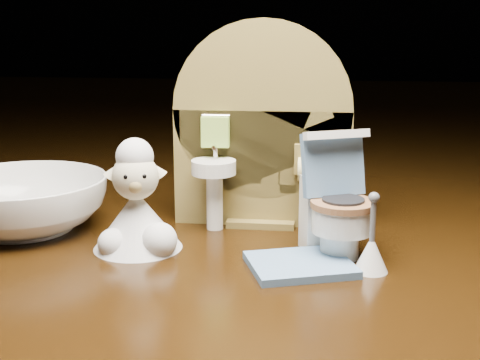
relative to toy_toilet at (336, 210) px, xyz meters
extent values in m
cube|color=#371E08|center=(-0.05, 0.00, -0.08)|extent=(2.50, 2.50, 0.10)
cube|color=olive|center=(-0.05, 0.06, 0.01)|extent=(0.13, 0.02, 0.09)
cylinder|color=olive|center=(-0.05, 0.06, 0.06)|extent=(0.13, 0.02, 0.13)
cube|color=olive|center=(-0.05, 0.06, -0.03)|extent=(0.05, 0.04, 0.01)
cylinder|color=white|center=(-0.09, 0.04, -0.01)|extent=(0.01, 0.01, 0.04)
cylinder|color=white|center=(-0.09, 0.04, 0.02)|extent=(0.03, 0.03, 0.01)
cylinder|color=silver|center=(-0.09, 0.05, 0.03)|extent=(0.00, 0.00, 0.01)
cube|color=#9BCD49|center=(-0.09, 0.05, 0.04)|extent=(0.02, 0.01, 0.02)
cube|color=olive|center=(-0.02, 0.05, 0.02)|extent=(0.02, 0.01, 0.02)
cylinder|color=#DDD289|center=(-0.02, 0.04, 0.02)|extent=(0.02, 0.02, 0.02)
cylinder|color=white|center=(0.00, -0.01, -0.02)|extent=(0.02, 0.02, 0.02)
cylinder|color=white|center=(0.00, -0.01, 0.00)|extent=(0.04, 0.04, 0.02)
cylinder|color=brown|center=(0.00, -0.01, 0.01)|extent=(0.04, 0.04, 0.00)
cube|color=white|center=(-0.01, 0.01, -0.01)|extent=(0.04, 0.03, 0.05)
cube|color=#587DA6|center=(0.00, 0.01, 0.03)|extent=(0.04, 0.03, 0.04)
cube|color=white|center=(0.00, 0.00, 0.05)|extent=(0.04, 0.03, 0.01)
cylinder|color=#A3B12A|center=(0.00, 0.02, 0.03)|extent=(0.01, 0.01, 0.01)
cube|color=#587DA6|center=(-0.02, -0.03, -0.03)|extent=(0.08, 0.07, 0.00)
cone|color=white|center=(0.02, -0.03, -0.02)|extent=(0.02, 0.02, 0.02)
cylinder|color=#59595B|center=(0.02, -0.03, 0.00)|extent=(0.00, 0.00, 0.03)
sphere|color=#59595B|center=(0.02, -0.03, 0.02)|extent=(0.01, 0.01, 0.01)
cone|color=silver|center=(-0.13, -0.01, -0.01)|extent=(0.06, 0.06, 0.04)
sphere|color=silver|center=(-0.11, -0.02, -0.02)|extent=(0.02, 0.02, 0.02)
sphere|color=silver|center=(-0.14, -0.02, -0.02)|extent=(0.02, 0.02, 0.02)
sphere|color=beige|center=(-0.13, -0.01, 0.02)|extent=(0.03, 0.03, 0.03)
sphere|color=tan|center=(-0.13, -0.02, 0.02)|extent=(0.01, 0.01, 0.01)
sphere|color=silver|center=(-0.13, -0.01, 0.03)|extent=(0.02, 0.02, 0.02)
cone|color=beige|center=(-0.14, -0.01, 0.02)|extent=(0.02, 0.01, 0.01)
cone|color=beige|center=(-0.12, 0.00, 0.02)|extent=(0.02, 0.01, 0.01)
sphere|color=black|center=(-0.13, -0.02, 0.02)|extent=(0.00, 0.00, 0.00)
sphere|color=black|center=(-0.12, -0.02, 0.02)|extent=(0.00, 0.00, 0.00)
imported|color=white|center=(-0.22, 0.02, -0.01)|extent=(0.15, 0.15, 0.04)
camera|label=1|loc=(-0.01, -0.42, 0.12)|focal=50.00mm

